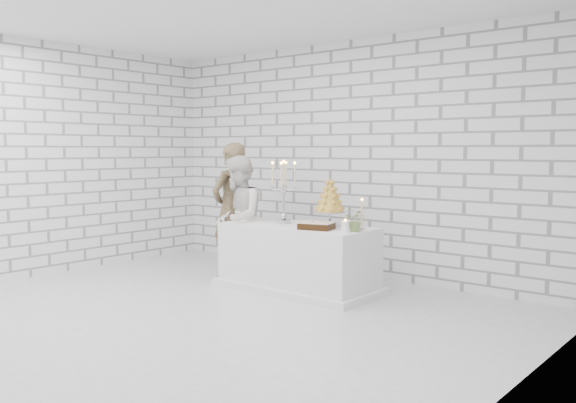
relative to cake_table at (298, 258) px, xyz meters
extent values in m
cube|color=silver|center=(-0.05, -1.37, -0.38)|extent=(6.00, 5.00, 0.01)
cube|color=white|center=(-0.05, -1.37, 2.62)|extent=(6.00, 5.00, 0.01)
cube|color=white|center=(-0.05, 1.13, 1.12)|extent=(6.00, 0.01, 3.00)
cube|color=white|center=(-3.05, -1.37, 1.12)|extent=(0.01, 5.00, 3.00)
cube|color=white|center=(2.95, -1.37, 1.12)|extent=(0.01, 5.00, 3.00)
cube|color=white|center=(0.00, 0.00, 0.00)|extent=(1.80, 0.80, 0.75)
imported|color=#3B2F1B|center=(-1.15, 0.09, 0.48)|extent=(0.42, 0.63, 1.70)
imported|color=white|center=(-0.87, -0.08, 0.40)|extent=(0.92, 0.95, 1.55)
cube|color=black|center=(0.38, -0.14, 0.42)|extent=(0.41, 0.34, 0.08)
cylinder|color=white|center=(0.77, -0.16, 0.44)|extent=(0.09, 0.09, 0.12)
cylinder|color=beige|center=(0.78, 0.14, 0.54)|extent=(0.07, 0.07, 0.32)
imported|color=#4A7E36|center=(0.80, -0.02, 0.49)|extent=(0.24, 0.21, 0.23)
camera|label=1|loc=(4.33, -5.38, 1.24)|focal=37.88mm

